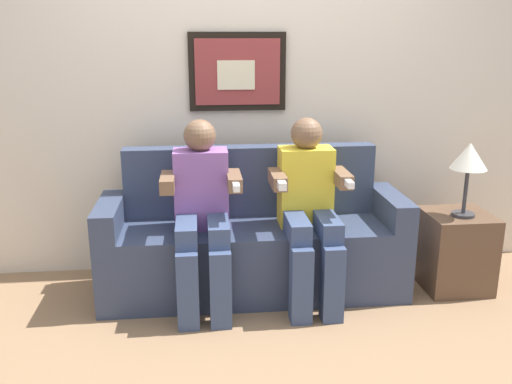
# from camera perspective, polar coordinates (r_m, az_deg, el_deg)

# --- Properties ---
(ground_plane) EXTENTS (5.57, 5.57, 0.00)m
(ground_plane) POSITION_cam_1_polar(r_m,az_deg,el_deg) (3.35, 0.28, -12.32)
(ground_plane) COLOR #8C6B4C
(back_wall_assembly) EXTENTS (4.28, 0.10, 2.60)m
(back_wall_assembly) POSITION_cam_1_polar(r_m,az_deg,el_deg) (3.72, -1.04, 11.59)
(back_wall_assembly) COLOR beige
(back_wall_assembly) RESTS_ON ground_plane
(couch) EXTENTS (1.88, 0.58, 0.90)m
(couch) POSITION_cam_1_polar(r_m,az_deg,el_deg) (3.51, -0.30, -5.31)
(couch) COLOR #333D56
(couch) RESTS_ON ground_plane
(person_on_left) EXTENTS (0.46, 0.56, 1.11)m
(person_on_left) POSITION_cam_1_polar(r_m,az_deg,el_deg) (3.24, -5.60, -1.73)
(person_on_left) COLOR #8C59A5
(person_on_left) RESTS_ON ground_plane
(person_on_right) EXTENTS (0.46, 0.56, 1.11)m
(person_on_right) POSITION_cam_1_polar(r_m,az_deg,el_deg) (3.30, 5.46, -1.37)
(person_on_right) COLOR yellow
(person_on_right) RESTS_ON ground_plane
(side_table_right) EXTENTS (0.40, 0.40, 0.50)m
(side_table_right) POSITION_cam_1_polar(r_m,az_deg,el_deg) (3.78, 19.82, -5.70)
(side_table_right) COLOR brown
(side_table_right) RESTS_ON ground_plane
(table_lamp) EXTENTS (0.22, 0.22, 0.46)m
(table_lamp) POSITION_cam_1_polar(r_m,az_deg,el_deg) (3.57, 21.10, 3.14)
(table_lamp) COLOR #333338
(table_lamp) RESTS_ON side_table_right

